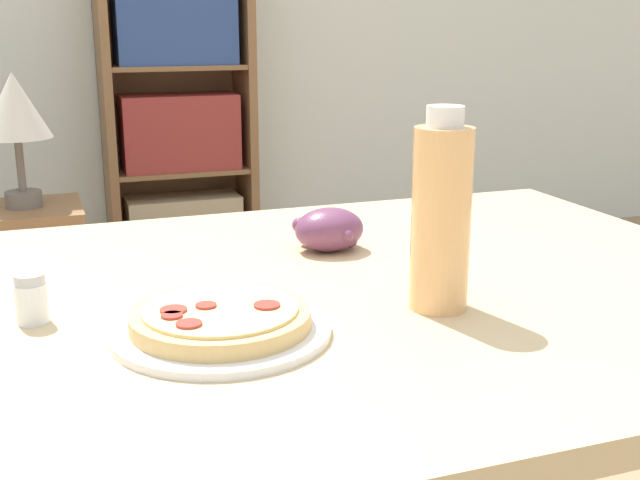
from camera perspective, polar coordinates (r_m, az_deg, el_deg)
name	(u,v)px	position (r m, az deg, el deg)	size (l,w,h in m)	color
dining_table	(285,351)	(1.10, -2.47, -7.92)	(1.40, 0.94, 0.75)	#D1B27F
pizza_on_plate	(222,322)	(0.93, -6.97, -5.83)	(0.25, 0.25, 0.04)	white
grape_bunch	(329,230)	(1.26, 0.64, 0.71)	(0.11, 0.10, 0.07)	#6B3856
drink_bottle	(441,216)	(0.99, 8.61, 1.71)	(0.07, 0.07, 0.25)	#EFB270
salt_shaker	(31,299)	(1.02, -19.85, -3.96)	(0.04, 0.04, 0.06)	white
bookshelf	(179,127)	(3.54, -10.02, 7.90)	(0.63, 0.31, 1.37)	brown
side_table	(33,289)	(2.72, -19.75, -3.30)	(0.34, 0.34, 0.54)	brown
table_lamp	(15,112)	(2.60, -20.87, 8.50)	(0.21, 0.21, 0.41)	#665B51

